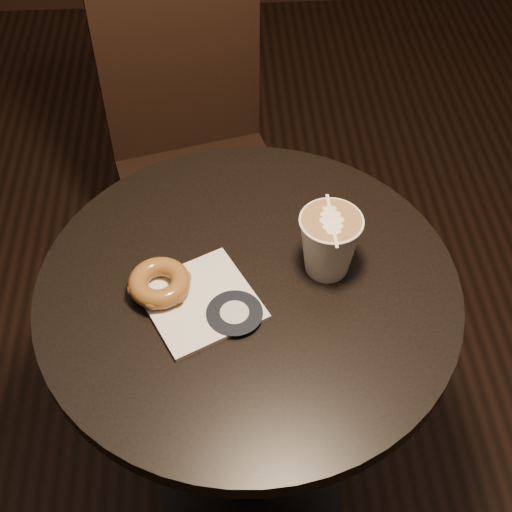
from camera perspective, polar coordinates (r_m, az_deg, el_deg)
The scene contains 5 objects.
cafe_table at distance 1.33m, azimuth -0.57°, elevation -7.71°, with size 0.70×0.70×0.75m.
chair at distance 1.78m, azimuth -5.07°, elevation 9.60°, with size 0.47×0.47×0.98m.
pastry_bag at distance 1.15m, azimuth -4.46°, elevation -3.65°, with size 0.17×0.17×0.01m, color silver.
doughnut at distance 1.15m, azimuth -7.74°, elevation -2.13°, with size 0.10×0.10×0.03m, color brown.
latte_cup at distance 1.16m, azimuth 5.85°, elevation 0.93°, with size 0.10×0.10×0.11m, color silver, non-canonical shape.
Camera 1 is at (-0.03, -0.74, 1.66)m, focal length 50.00 mm.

